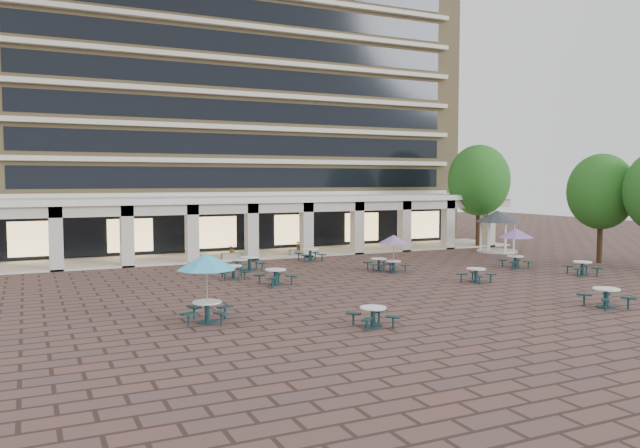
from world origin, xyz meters
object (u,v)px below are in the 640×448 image
at_px(picnic_table_2, 606,296).
at_px(picnic_table_3, 582,267).
at_px(planter_right, 299,249).
at_px(planter_left, 232,254).
at_px(picnic_table_0, 373,315).
at_px(gazebo, 497,221).

bearing_deg(picnic_table_2, picnic_table_3, 54.07).
bearing_deg(planter_right, picnic_table_3, -53.67).
height_order(planter_left, planter_right, planter_right).
distance_m(picnic_table_2, picnic_table_3, 9.83).
distance_m(picnic_table_3, planter_right, 19.34).
bearing_deg(picnic_table_0, picnic_table_2, -3.99).
xyz_separation_m(picnic_table_3, gazebo, (3.60, 11.50, 1.94)).
relative_size(picnic_table_0, planter_left, 1.18).
xyz_separation_m(picnic_table_0, gazebo, (21.33, 17.55, 1.97)).
relative_size(picnic_table_3, planter_right, 1.45).
bearing_deg(gazebo, picnic_table_0, -140.55).
relative_size(picnic_table_0, gazebo, 0.51).
distance_m(picnic_table_2, planter_right, 23.34).
bearing_deg(planter_right, picnic_table_0, -106.16).
bearing_deg(picnic_table_2, gazebo, 67.88).
bearing_deg(planter_left, picnic_table_3, -43.20).
bearing_deg(planter_right, planter_left, -180.00).
relative_size(gazebo, planter_right, 2.31).
bearing_deg(gazebo, picnic_table_3, -107.37).
xyz_separation_m(picnic_table_0, planter_left, (1.13, 21.63, -0.03)).
xyz_separation_m(picnic_table_0, planter_right, (6.27, 21.63, 0.06)).
bearing_deg(gazebo, planter_left, 168.58).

